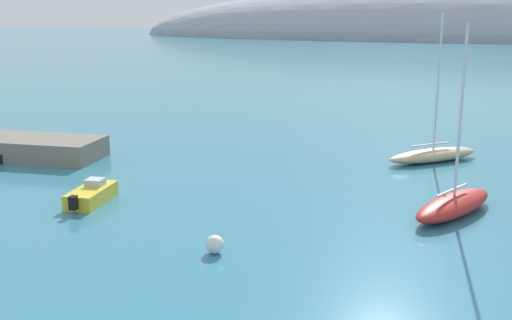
{
  "coord_description": "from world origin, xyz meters",
  "views": [
    {
      "loc": [
        10.83,
        -9.7,
        10.7
      ],
      "look_at": [
        0.86,
        24.73,
        1.92
      ],
      "focal_mm": 43.67,
      "sensor_mm": 36.0,
      "label": 1
    }
  ],
  "objects_px": {
    "sailboat_sand_mid_mooring": "(433,154)",
    "mooring_buoy_white": "(215,244)",
    "sailboat_red_near_shore": "(454,204)",
    "motorboat_yellow_alongside_breakwater": "(91,195)"
  },
  "relations": [
    {
      "from": "motorboat_yellow_alongside_breakwater",
      "to": "mooring_buoy_white",
      "type": "xyz_separation_m",
      "value": [
        9.25,
        -5.14,
        -0.04
      ]
    },
    {
      "from": "sailboat_red_near_shore",
      "to": "sailboat_sand_mid_mooring",
      "type": "relative_size",
      "value": 0.96
    },
    {
      "from": "sailboat_sand_mid_mooring",
      "to": "mooring_buoy_white",
      "type": "height_order",
      "value": "sailboat_sand_mid_mooring"
    },
    {
      "from": "sailboat_red_near_shore",
      "to": "mooring_buoy_white",
      "type": "height_order",
      "value": "sailboat_red_near_shore"
    },
    {
      "from": "mooring_buoy_white",
      "to": "sailboat_red_near_shore",
      "type": "bearing_deg",
      "value": 39.62
    },
    {
      "from": "sailboat_sand_mid_mooring",
      "to": "motorboat_yellow_alongside_breakwater",
      "type": "relative_size",
      "value": 2.47
    },
    {
      "from": "sailboat_sand_mid_mooring",
      "to": "motorboat_yellow_alongside_breakwater",
      "type": "xyz_separation_m",
      "value": [
        -18.42,
        -15.38,
        -0.09
      ]
    },
    {
      "from": "sailboat_sand_mid_mooring",
      "to": "mooring_buoy_white",
      "type": "xyz_separation_m",
      "value": [
        -9.17,
        -20.53,
        -0.12
      ]
    },
    {
      "from": "sailboat_red_near_shore",
      "to": "mooring_buoy_white",
      "type": "bearing_deg",
      "value": 158.02
    },
    {
      "from": "sailboat_red_near_shore",
      "to": "motorboat_yellow_alongside_breakwater",
      "type": "height_order",
      "value": "sailboat_red_near_shore"
    }
  ]
}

